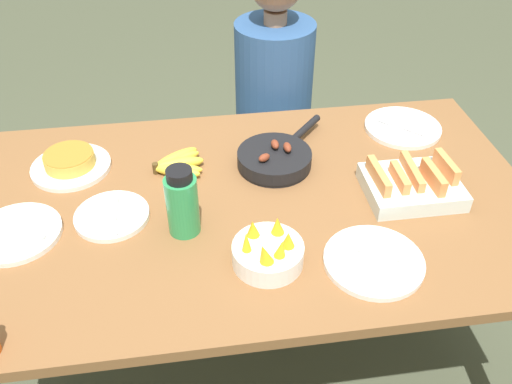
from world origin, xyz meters
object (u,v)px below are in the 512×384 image
Objects in this scene: empty_plate_far_right at (374,261)px; fruit_bowl_mango at (268,252)px; person_figure at (273,131)px; frittata_plate_center at (70,163)px; empty_plate_near_front at (16,233)px; empty_plate_far_left at (112,216)px; melon_tray at (412,184)px; empty_plate_mid_edge at (403,127)px; skillet at (275,158)px; banana_bunch at (177,164)px; water_bottle at (182,203)px.

empty_plate_far_right is 0.27m from fruit_bowl_mango.
empty_plate_far_right is at bearing -85.14° from person_figure.
empty_plate_far_right is at bearing -32.99° from frittata_plate_center.
empty_plate_far_left is (0.25, 0.04, 0.00)m from empty_plate_near_front.
empty_plate_mid_edge is (0.10, 0.35, -0.03)m from melon_tray.
skillet is at bearing 111.09° from empty_plate_far_right.
empty_plate_far_left is 0.80× the size of empty_plate_mid_edge.
banana_bunch reaches higher than empty_plate_far_right.
person_figure reaches higher than fruit_bowl_mango.
empty_plate_far_left is 0.17× the size of person_figure.
water_bottle reaches higher than empty_plate_mid_edge.
skillet is (0.31, -0.02, 0.01)m from banana_bunch.
empty_plate_near_front is 0.69m from fruit_bowl_mango.
fruit_bowl_mango is at bearing -150.59° from skillet.
empty_plate_near_front is 1.29m from empty_plate_mid_edge.
fruit_bowl_mango is (0.22, -0.44, 0.02)m from banana_bunch.
empty_plate_far_right is (0.93, -0.24, -0.00)m from empty_plate_near_front.
frittata_plate_center is at bearing 125.35° from skillet.
skillet is 1.28× the size of empty_plate_mid_edge.
banana_bunch is 0.66× the size of empty_plate_far_right.
empty_plate_far_left is 0.73m from empty_plate_far_right.
empty_plate_far_right is 0.52m from water_bottle.
water_bottle is at bearing 157.37° from empty_plate_far_right.
frittata_plate_center is at bearing 135.89° from water_bottle.
banana_bunch is at bearing 135.32° from empty_plate_far_right.
water_bottle reaches higher than melon_tray.
fruit_bowl_mango is at bearing -16.38° from empty_plate_near_front.
empty_plate_mid_edge is at bearing 63.75° from empty_plate_far_right.
banana_bunch is 0.63× the size of melon_tray.
frittata_plate_center is 1.13m from empty_plate_mid_edge.
melon_tray is 0.68m from water_bottle.
fruit_bowl_mango is at bearing -36.61° from water_bottle.
empty_plate_near_front and empty_plate_far_left have the same top height.
melon_tray is at bearing 52.95° from empty_plate_far_right.
banana_bunch is 0.71× the size of empty_plate_near_front.
frittata_plate_center is 0.30m from empty_plate_far_left.
empty_plate_near_front is at bearing 174.86° from water_bottle.
banana_bunch is 0.65× the size of empty_plate_mid_edge.
empty_plate_far_left is at bearing 157.88° from empty_plate_far_right.
water_bottle is (0.01, -0.29, 0.08)m from banana_bunch.
skillet reaches higher than empty_plate_far_left.
water_bottle is (-0.78, -0.41, 0.09)m from empty_plate_mid_edge.
person_figure is at bearing 32.54° from skillet.
empty_plate_near_front is at bearing -151.15° from banana_bunch.
fruit_bowl_mango is 0.15× the size of person_figure.
empty_plate_near_front is (-1.13, -0.02, -0.03)m from melon_tray.
fruit_bowl_mango reaches higher than banana_bunch.
melon_tray is 0.22× the size of person_figure.
banana_bunch reaches higher than empty_plate_mid_edge.
skillet is at bearing -6.39° from frittata_plate_center.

